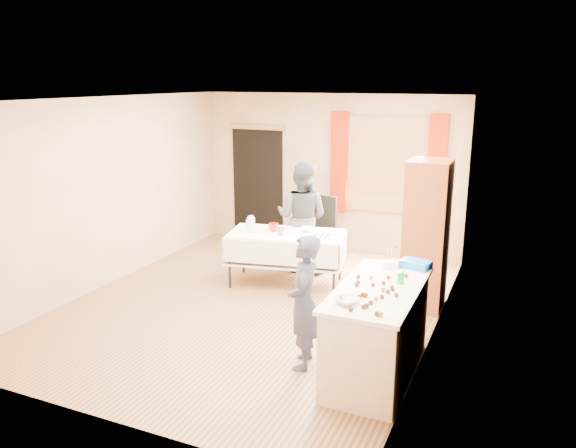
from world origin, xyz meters
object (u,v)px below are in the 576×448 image
at_px(counter, 377,331).
at_px(girl, 304,302).
at_px(cabinet, 426,235).
at_px(party_table, 286,254).
at_px(chair, 318,244).
at_px(woman, 302,217).

distance_m(counter, girl, 0.77).
height_order(cabinet, party_table, cabinet).
distance_m(chair, girl, 3.26).
relative_size(counter, girl, 1.15).
xyz_separation_m(counter, chair, (-1.73, 2.95, -0.13)).
bearing_deg(cabinet, girl, -112.01).
xyz_separation_m(girl, woman, (-1.13, 2.70, 0.14)).
bearing_deg(cabinet, chair, 150.21).
bearing_deg(counter, chair, 120.43).
bearing_deg(woman, chair, -107.93).
height_order(party_table, chair, chair).
bearing_deg(woman, girl, 111.73).
height_order(party_table, woman, woman).
xyz_separation_m(party_table, woman, (-0.02, 0.64, 0.38)).
xyz_separation_m(party_table, girl, (1.11, -2.07, 0.24)).
bearing_deg(girl, party_table, -166.81).
distance_m(girl, woman, 2.93).
height_order(counter, chair, chair).
relative_size(chair, woman, 0.65).
relative_size(party_table, girl, 1.27).
bearing_deg(chair, woman, -92.15).
distance_m(party_table, girl, 2.35).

